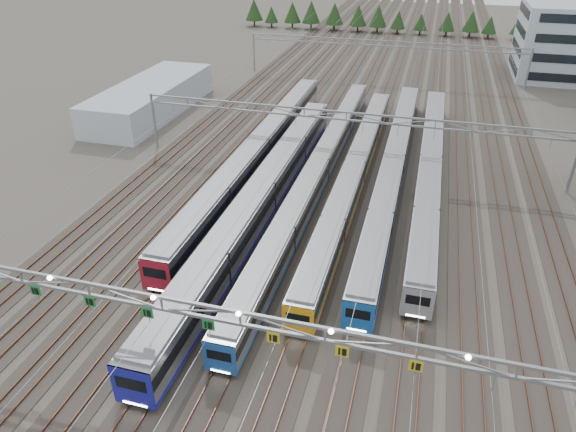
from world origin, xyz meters
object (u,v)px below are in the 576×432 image
(west_shed, at_px, (151,98))
(gantry_near, at_px, (239,322))
(train_f, at_px, (429,167))
(depot_bldg_north, at_px, (576,42))
(train_c, at_px, (319,169))
(train_b, at_px, (262,196))
(train_a, at_px, (259,151))
(train_e, at_px, (393,165))
(gantry_mid, at_px, (346,123))
(gantry_far, at_px, (384,48))
(train_d, at_px, (355,172))

(west_shed, bearing_deg, gantry_near, -56.15)
(train_f, xyz_separation_m, depot_bldg_north, (26.45, 58.29, 5.29))
(train_f, distance_m, depot_bldg_north, 64.23)
(train_c, height_order, train_f, train_f)
(train_b, distance_m, depot_bldg_north, 84.74)
(train_a, distance_m, train_e, 18.01)
(train_b, height_order, train_f, train_b)
(gantry_mid, bearing_deg, west_shed, 159.35)
(train_a, height_order, train_c, train_a)
(train_a, relative_size, gantry_far, 1.04)
(gantry_mid, xyz_separation_m, depot_bldg_north, (37.70, 57.08, 0.92))
(train_b, relative_size, west_shed, 1.90)
(train_c, distance_m, train_d, 4.51)
(train_e, bearing_deg, depot_bldg_north, 62.31)
(train_f, distance_m, gantry_far, 47.77)
(train_c, xyz_separation_m, train_d, (4.50, 0.30, 0.03))
(train_e, xyz_separation_m, train_f, (4.50, 0.69, 0.01))
(train_b, relative_size, gantry_far, 1.01)
(train_f, bearing_deg, train_b, -142.76)
(train_d, relative_size, gantry_mid, 1.01)
(train_e, xyz_separation_m, gantry_near, (-6.80, -38.21, 5.08))
(train_c, bearing_deg, gantry_far, 87.45)
(train_f, distance_m, gantry_near, 40.82)
(train_f, bearing_deg, train_a, -176.83)
(gantry_far, bearing_deg, train_d, -87.43)
(train_a, xyz_separation_m, train_b, (4.50, -12.43, 0.09))
(gantry_near, height_order, gantry_mid, gantry_near)
(train_e, relative_size, gantry_far, 1.07)
(train_e, height_order, train_f, train_f)
(train_c, height_order, train_e, train_e)
(depot_bldg_north, height_order, west_shed, depot_bldg_north)
(train_b, distance_m, train_f, 22.61)
(train_a, relative_size, west_shed, 1.95)
(depot_bldg_north, bearing_deg, train_b, -121.70)
(train_b, height_order, train_c, train_b)
(gantry_far, bearing_deg, train_e, -81.81)
(train_e, distance_m, depot_bldg_north, 66.82)
(train_a, relative_size, train_b, 1.03)
(train_e, relative_size, gantry_mid, 1.07)
(train_d, relative_size, depot_bldg_north, 2.60)
(train_b, height_order, gantry_mid, gantry_mid)
(train_f, bearing_deg, gantry_near, -106.19)
(train_a, bearing_deg, gantry_near, -73.43)
(train_c, bearing_deg, west_shed, 150.59)
(train_f, distance_m, gantry_mid, 12.13)
(train_d, height_order, train_f, train_f)
(train_a, height_order, train_b, train_b)
(train_d, distance_m, train_e, 5.55)
(gantry_near, bearing_deg, train_e, 79.91)
(gantry_near, bearing_deg, train_c, 93.64)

